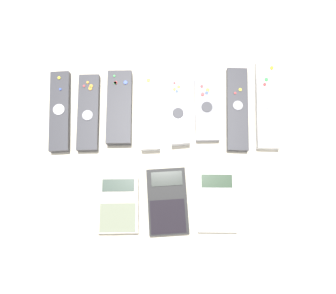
{
  "coord_description": "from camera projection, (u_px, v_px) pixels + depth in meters",
  "views": [
    {
      "loc": [
        -0.0,
        -0.13,
        0.74
      ],
      "look_at": [
        0.0,
        0.03,
        0.01
      ],
      "focal_mm": 35.0,
      "sensor_mm": 36.0,
      "label": 1
    }
  ],
  "objects": [
    {
      "name": "calculator_2",
      "position": [
        219.0,
        201.0,
        0.73
      ],
      "size": [
        0.09,
        0.14,
        0.02
      ],
      "rotation": [
        0.0,
        0.0,
        -0.04
      ],
      "color": "silver",
      "rests_on": "ground_plane"
    },
    {
      "name": "calculator_0",
      "position": [
        121.0,
        204.0,
        0.72
      ],
      "size": [
        0.09,
        0.12,
        0.02
      ],
      "rotation": [
        0.0,
        0.0,
        -0.02
      ],
      "color": "beige",
      "rests_on": "ground_plane"
    },
    {
      "name": "remote_3",
      "position": [
        152.0,
        108.0,
        0.77
      ],
      "size": [
        0.04,
        0.2,
        0.03
      ],
      "rotation": [
        0.0,
        0.0,
        -0.0
      ],
      "color": "white",
      "rests_on": "ground_plane"
    },
    {
      "name": "remote_4",
      "position": [
        179.0,
        108.0,
        0.77
      ],
      "size": [
        0.05,
        0.18,
        0.03
      ],
      "rotation": [
        0.0,
        0.0,
        0.06
      ],
      "color": "silver",
      "rests_on": "ground_plane"
    },
    {
      "name": "remote_7",
      "position": [
        269.0,
        105.0,
        0.77
      ],
      "size": [
        0.07,
        0.22,
        0.02
      ],
      "rotation": [
        0.0,
        0.0,
        -0.07
      ],
      "color": "white",
      "rests_on": "ground_plane"
    },
    {
      "name": "calculator_1",
      "position": [
        170.0,
        201.0,
        0.73
      ],
      "size": [
        0.09,
        0.15,
        0.02
      ],
      "rotation": [
        0.0,
        0.0,
        0.03
      ],
      "color": "black",
      "rests_on": "ground_plane"
    },
    {
      "name": "remote_0",
      "position": [
        62.0,
        111.0,
        0.77
      ],
      "size": [
        0.05,
        0.2,
        0.02
      ],
      "rotation": [
        0.0,
        0.0,
        0.02
      ],
      "color": "#333338",
      "rests_on": "ground_plane"
    },
    {
      "name": "remote_6",
      "position": [
        239.0,
        109.0,
        0.77
      ],
      "size": [
        0.06,
        0.21,
        0.02
      ],
      "rotation": [
        0.0,
        0.0,
        -0.07
      ],
      "color": "#333338",
      "rests_on": "ground_plane"
    },
    {
      "name": "remote_2",
      "position": [
        122.0,
        107.0,
        0.77
      ],
      "size": [
        0.06,
        0.18,
        0.03
      ],
      "rotation": [
        0.0,
        0.0,
        -0.02
      ],
      "color": "#333338",
      "rests_on": "ground_plane"
    },
    {
      "name": "remote_1",
      "position": [
        91.0,
        112.0,
        0.77
      ],
      "size": [
        0.05,
        0.18,
        0.02
      ],
      "rotation": [
        0.0,
        0.0,
        -0.01
      ],
      "color": "#333338",
      "rests_on": "ground_plane"
    },
    {
      "name": "remote_5",
      "position": [
        209.0,
        110.0,
        0.77
      ],
      "size": [
        0.06,
        0.15,
        0.02
      ],
      "rotation": [
        0.0,
        0.0,
        -0.02
      ],
      "color": "gray",
      "rests_on": "ground_plane"
    },
    {
      "name": "ground_plane",
      "position": [
        168.0,
        163.0,
        0.75
      ],
      "size": [
        3.0,
        3.0,
        0.0
      ],
      "primitive_type": "plane",
      "color": "beige"
    }
  ]
}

